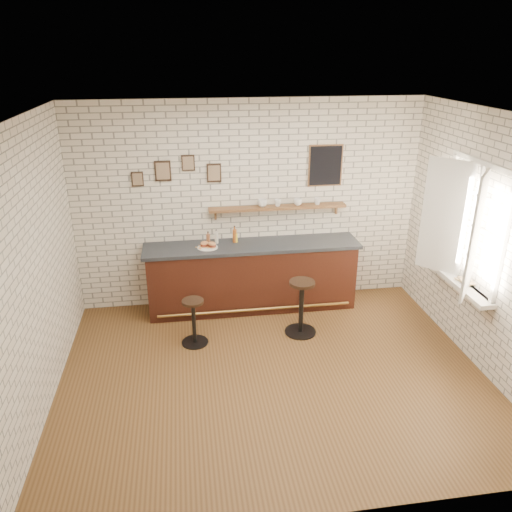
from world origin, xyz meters
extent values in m
plane|color=brown|center=(0.00, 0.00, 0.00)|extent=(5.00, 5.00, 0.00)
cube|color=#3D1910|center=(-0.01, 1.70, 0.48)|extent=(3.00, 0.58, 0.96)
cube|color=#2D333A|center=(-0.01, 1.70, 0.98)|extent=(3.10, 0.62, 0.05)
cylinder|color=olive|center=(-0.01, 1.38, 0.12)|extent=(2.79, 0.04, 0.04)
cylinder|color=white|center=(-0.64, 1.66, 1.02)|extent=(0.28, 0.28, 0.01)
cylinder|color=#ECA653|center=(-0.59, 1.68, 1.02)|extent=(0.05, 0.05, 0.00)
cylinder|color=#ECA653|center=(-0.61, 1.65, 1.02)|extent=(0.05, 0.05, 0.00)
cylinder|color=#ECA653|center=(-0.76, 1.73, 1.02)|extent=(0.06, 0.06, 0.00)
cylinder|color=#ECA653|center=(-0.60, 1.69, 1.02)|extent=(0.06, 0.06, 0.00)
cylinder|color=#ECA653|center=(-0.76, 1.62, 1.02)|extent=(0.06, 0.06, 0.00)
cylinder|color=#ECA653|center=(-0.60, 1.67, 1.02)|extent=(0.04, 0.04, 0.00)
cylinder|color=#ECA653|center=(-0.64, 1.61, 1.02)|extent=(0.05, 0.05, 0.00)
cylinder|color=#ECA653|center=(-0.75, 1.59, 1.02)|extent=(0.04, 0.04, 0.00)
cylinder|color=#ECA653|center=(-0.80, 1.66, 1.02)|extent=(0.05, 0.05, 0.00)
cylinder|color=#ECA653|center=(-0.61, 1.62, 1.02)|extent=(0.06, 0.06, 0.00)
cylinder|color=#ECA653|center=(-0.74, 1.68, 1.02)|extent=(0.04, 0.04, 0.00)
cylinder|color=#ECA653|center=(-0.61, 1.65, 1.02)|extent=(0.05, 0.05, 0.00)
cylinder|color=brown|center=(-0.62, 1.82, 1.08)|extent=(0.06, 0.06, 0.14)
cylinder|color=brown|center=(-0.62, 1.82, 1.17)|extent=(0.02, 0.02, 0.03)
cylinder|color=black|center=(-0.62, 1.82, 1.19)|extent=(0.02, 0.02, 0.01)
cylinder|color=beige|center=(-0.51, 1.82, 1.09)|extent=(0.05, 0.05, 0.16)
cylinder|color=beige|center=(-0.51, 1.82, 1.18)|extent=(0.02, 0.02, 0.03)
cylinder|color=black|center=(-0.51, 1.82, 1.21)|extent=(0.02, 0.02, 0.01)
cylinder|color=#A6511A|center=(-0.24, 1.82, 1.11)|extent=(0.06, 0.06, 0.19)
cylinder|color=#A6511A|center=(-0.24, 1.82, 1.22)|extent=(0.02, 0.02, 0.04)
cylinder|color=black|center=(-0.24, 1.82, 1.25)|extent=(0.02, 0.02, 0.01)
cylinder|color=yellow|center=(-0.23, 1.82, 1.08)|extent=(0.05, 0.05, 0.13)
cylinder|color=yellow|center=(-0.23, 1.82, 1.15)|extent=(0.02, 0.02, 0.03)
cylinder|color=maroon|center=(-0.23, 1.82, 1.17)|extent=(0.03, 0.03, 0.01)
cylinder|color=black|center=(-0.90, 0.82, 0.01)|extent=(0.35, 0.35, 0.02)
cylinder|color=black|center=(-0.90, 0.82, 0.31)|extent=(0.05, 0.05, 0.58)
cylinder|color=black|center=(-0.90, 0.82, 0.62)|extent=(0.35, 0.35, 0.04)
cylinder|color=black|center=(0.54, 0.87, 0.01)|extent=(0.43, 0.43, 0.02)
cylinder|color=black|center=(0.54, 0.87, 0.38)|extent=(0.06, 0.06, 0.71)
cylinder|color=black|center=(0.54, 0.87, 0.75)|extent=(0.40, 0.40, 0.04)
cube|color=brown|center=(0.40, 1.90, 1.48)|extent=(2.00, 0.18, 0.04)
cube|color=brown|center=(-0.50, 1.97, 1.40)|extent=(0.03, 0.04, 0.16)
cube|color=brown|center=(1.30, 1.97, 1.40)|extent=(0.03, 0.04, 0.16)
imported|color=white|center=(0.17, 1.90, 1.55)|extent=(0.17, 0.17, 0.11)
imported|color=white|center=(0.40, 1.90, 1.55)|extent=(0.15, 0.15, 0.10)
imported|color=white|center=(0.69, 1.90, 1.55)|extent=(0.14, 0.14, 0.10)
imported|color=white|center=(0.99, 1.90, 1.55)|extent=(0.11, 0.11, 0.10)
cube|color=black|center=(-1.20, 1.98, 2.05)|extent=(0.22, 0.02, 0.28)
cube|color=black|center=(-0.85, 1.98, 2.15)|extent=(0.18, 0.02, 0.22)
cube|color=black|center=(-0.50, 1.98, 2.00)|extent=(0.20, 0.02, 0.26)
cube|color=black|center=(-1.55, 1.98, 1.95)|extent=(0.16, 0.02, 0.20)
cube|color=black|center=(1.10, 1.98, 2.05)|extent=(0.46, 0.02, 0.56)
cube|color=white|center=(2.40, 0.30, 0.90)|extent=(0.20, 1.35, 0.06)
cube|color=white|center=(2.47, 0.30, 2.40)|extent=(0.05, 1.30, 0.06)
cube|color=white|center=(2.47, 0.30, 0.90)|extent=(0.05, 1.30, 0.06)
cube|color=white|center=(2.47, -0.30, 1.65)|extent=(0.05, 0.06, 1.50)
cube|color=white|center=(2.47, 0.90, 1.65)|extent=(0.05, 0.06, 1.50)
cube|color=white|center=(2.32, 0.00, 1.65)|extent=(0.40, 0.46, 1.46)
cube|color=white|center=(2.32, 0.60, 1.65)|extent=(0.40, 0.46, 1.46)
imported|color=tan|center=(2.38, 0.23, 0.94)|extent=(0.20, 0.24, 0.02)
imported|color=tan|center=(2.38, 0.22, 0.96)|extent=(0.21, 0.26, 0.02)
camera|label=1|loc=(-0.94, -4.89, 3.61)|focal=35.00mm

